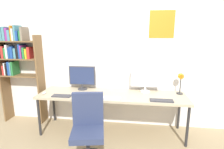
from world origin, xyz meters
The scene contains 11 objects.
wall_back centered at (0.00, 1.02, 1.30)m, with size 5.02×0.11×2.60m.
desk centered at (0.00, 0.60, 0.69)m, with size 2.62×0.68×0.74m.
bookshelf centered at (-1.92, 0.83, 1.31)m, with size 0.83×0.28×1.95m.
office_chair centered at (-0.22, -0.22, 0.40)m, with size 0.52×0.52×0.99m.
monitor_left centered at (-0.60, 0.81, 0.99)m, with size 0.51×0.18×0.45m.
monitor_right centered at (0.60, 0.81, 0.99)m, with size 0.54×0.18×0.45m.
desk_lamp centered at (1.21, 0.75, 1.02)m, with size 0.11×0.15×0.42m.
keyboard_left centered at (-0.84, 0.37, 0.75)m, with size 0.33×0.13×0.02m, color #38383D.
keyboard_center centered at (0.00, 0.37, 0.75)m, with size 0.35×0.13×0.02m, color silver.
keyboard_right centered at (0.84, 0.37, 0.75)m, with size 0.37×0.13×0.02m, color #38383D.
computer_mouse centered at (-1.21, 0.46, 0.76)m, with size 0.06×0.10×0.03m, color silver.
Camera 1 is at (0.40, -2.40, 1.79)m, focal length 28.54 mm.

